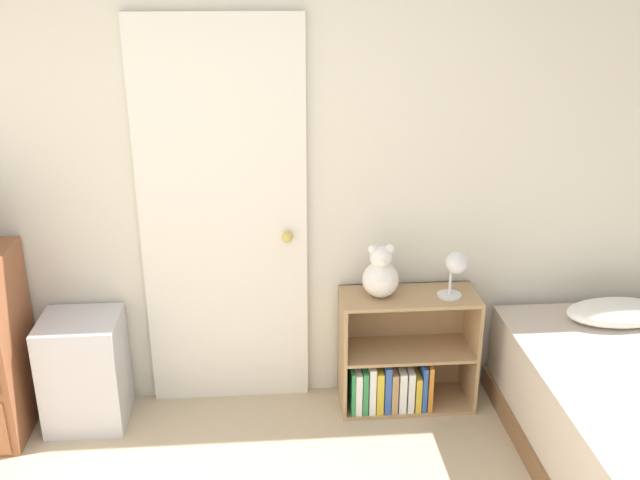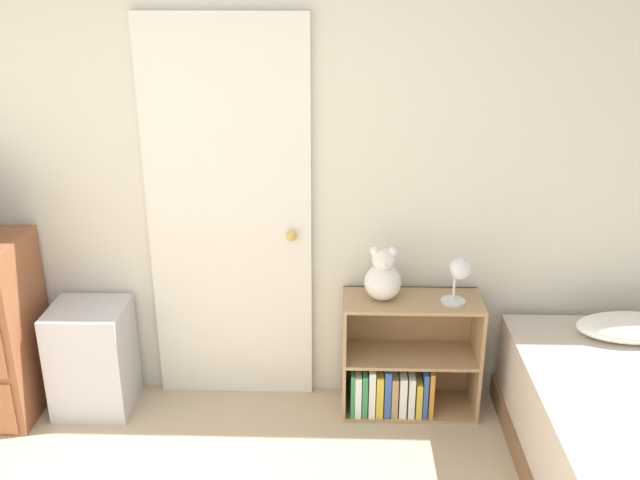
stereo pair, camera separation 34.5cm
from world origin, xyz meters
TOP-DOWN VIEW (x-y plane):
  - wall_back at (0.00, 2.01)m, footprint 10.00×0.06m
  - door_closed at (-0.05, 1.96)m, footprint 0.85×0.09m
  - storage_bin at (-0.79, 1.78)m, footprint 0.40×0.36m
  - bookshelf at (0.85, 1.80)m, footprint 0.71×0.31m
  - teddy_bear at (0.74, 1.80)m, footprint 0.19×0.19m
  - desk_lamp at (1.12, 1.76)m, footprint 0.14×0.14m

SIDE VIEW (x-z plane):
  - bookshelf at x=0.85m, z-range -0.09..0.57m
  - storage_bin at x=-0.79m, z-range 0.00..0.59m
  - teddy_bear at x=0.74m, z-range 0.63..0.92m
  - desk_lamp at x=1.12m, z-range 0.70..0.95m
  - door_closed at x=-0.05m, z-range 0.00..2.05m
  - wall_back at x=0.00m, z-range 0.00..2.55m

